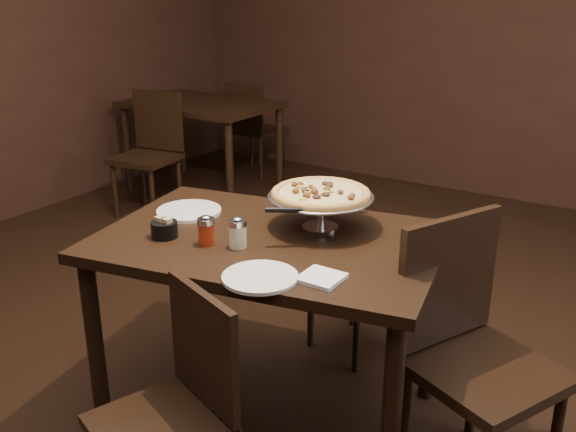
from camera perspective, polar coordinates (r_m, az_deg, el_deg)
The scene contains 16 objects.
room at distance 2.25m, azimuth -1.57°, elevation 11.93°, with size 6.04×7.04×2.84m.
dining_table at distance 2.49m, azimuth -1.59°, elevation -4.12°, with size 1.43×1.09×0.81m.
background_table at distance 5.52m, azimuth -7.70°, elevation 8.99°, with size 1.23×0.82×0.77m.
pizza_stand at distance 2.49m, azimuth 2.93°, elevation 1.97°, with size 0.42×0.42×0.17m.
parmesan_shaker at distance 2.34m, azimuth -4.49°, elevation -1.51°, with size 0.07×0.07×0.12m.
pepper_flake_shaker at distance 2.38m, azimuth -7.27°, elevation -1.29°, with size 0.07×0.07×0.11m.
packet_caddy at distance 2.48m, azimuth -10.94°, elevation -1.12°, with size 0.10×0.10×0.08m.
napkin_stack at distance 2.10m, azimuth 2.98°, elevation -5.51°, with size 0.13×0.13×0.01m, color white.
plate_left at distance 2.73m, azimuth -8.80°, elevation 0.45°, with size 0.27×0.27×0.01m, color white.
plate_near at distance 2.11m, azimuth -2.50°, elevation -5.45°, with size 0.25×0.25×0.01m, color white.
serving_spatula at distance 2.32m, azimuth -0.42°, elevation 0.48°, with size 0.17×0.17×0.02m.
chair_far at distance 3.05m, azimuth 5.30°, elevation -4.75°, with size 0.47×0.47×0.81m.
chair_near at distance 2.17m, azimuth -9.88°, elevation -16.21°, with size 0.49×0.49×0.82m.
chair_side at distance 2.37m, azimuth 15.86°, elevation -11.00°, with size 0.60×0.60×0.97m.
bg_chair_far at distance 6.00m, azimuth -3.27°, elevation 8.09°, with size 0.41×0.41×0.86m.
bg_chair_near at distance 5.09m, azimuth -12.12°, elevation 5.91°, with size 0.49×0.49×0.93m.
Camera 1 is at (1.31, -1.81, 1.72)m, focal length 40.00 mm.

